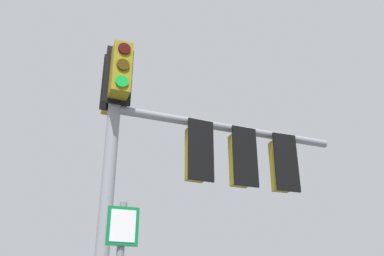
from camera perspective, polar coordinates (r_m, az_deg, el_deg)
name	(u,v)px	position (r m, az deg, el deg)	size (l,w,h in m)	color
signal_mast_assembly	(175,160)	(6.92, -2.28, -4.24)	(4.21, 0.98, 6.28)	gray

